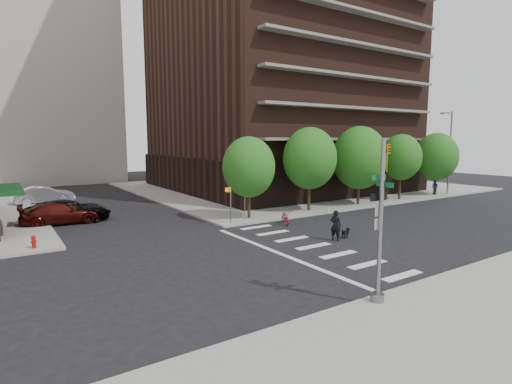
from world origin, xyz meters
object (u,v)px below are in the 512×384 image
(parked_car_maroon, at_px, (61,213))
(parked_car_silver, at_px, (44,195))
(traffic_signal, at_px, (380,234))
(dog_walker, at_px, (336,225))
(scooter, at_px, (285,217))
(fire_hydrant, at_px, (34,241))
(parked_car_black, at_px, (68,211))
(pedestrian_far, at_px, (435,187))

(parked_car_maroon, xyz_separation_m, parked_car_silver, (0.00, 10.99, 0.07))
(traffic_signal, xyz_separation_m, parked_car_maroon, (-7.73, 22.25, -1.90))
(dog_walker, bearing_deg, scooter, -27.90)
(fire_hydrant, distance_m, scooter, 16.01)
(scooter, bearing_deg, dog_walker, -69.31)
(fire_hydrant, xyz_separation_m, scooter, (15.87, -2.07, -0.05))
(scooter, bearing_deg, parked_car_maroon, 170.82)
(parked_car_black, relative_size, pedestrian_far, 3.70)
(traffic_signal, distance_m, pedestrian_far, 32.50)
(traffic_signal, height_order, dog_walker, traffic_signal)
(parked_car_black, relative_size, dog_walker, 3.19)
(parked_car_maroon, xyz_separation_m, pedestrian_far, (36.05, -6.38, 0.16))
(traffic_signal, distance_m, parked_car_maroon, 23.63)
(scooter, distance_m, dog_walker, 5.47)
(parked_car_black, height_order, dog_walker, dog_walker)
(traffic_signal, height_order, parked_car_maroon, traffic_signal)
(fire_hydrant, xyz_separation_m, dog_walker, (15.52, -7.51, 0.39))
(traffic_signal, distance_m, parked_car_silver, 34.18)
(parked_car_black, distance_m, parked_car_silver, 10.48)
(fire_hydrant, distance_m, parked_car_maroon, 7.33)
(parked_car_silver, relative_size, dog_walker, 2.78)
(pedestrian_far, bearing_deg, dog_walker, -59.64)
(traffic_signal, bearing_deg, parked_car_silver, 103.09)
(fire_hydrant, height_order, scooter, scooter)
(parked_car_maroon, bearing_deg, traffic_signal, -157.80)
(scooter, bearing_deg, fire_hydrant, -163.00)
(parked_car_maroon, bearing_deg, pedestrian_far, -97.00)
(fire_hydrant, xyz_separation_m, parked_car_silver, (2.30, 17.95, 0.31))
(scooter, bearing_deg, parked_car_silver, 148.57)
(dog_walker, height_order, pedestrian_far, dog_walker)
(fire_hydrant, xyz_separation_m, parked_car_maroon, (2.30, 6.95, 0.24))
(fire_hydrant, bearing_deg, traffic_signal, -56.74)
(dog_walker, bearing_deg, parked_car_maroon, 18.26)
(parked_car_black, bearing_deg, scooter, -122.40)
(parked_car_black, xyz_separation_m, dog_walker, (12.66, -14.99, 0.11))
(parked_car_silver, bearing_deg, dog_walker, -154.09)
(parked_car_black, distance_m, pedestrian_far, 36.16)
(traffic_signal, height_order, parked_car_silver, traffic_signal)
(parked_car_maroon, relative_size, dog_walker, 2.92)
(traffic_signal, xyz_separation_m, scooter, (5.84, 13.23, -2.20))
(traffic_signal, bearing_deg, parked_car_black, 107.49)
(parked_car_silver, bearing_deg, traffic_signal, -168.43)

